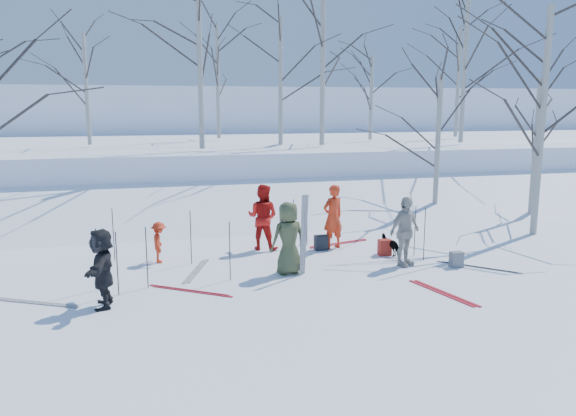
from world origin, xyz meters
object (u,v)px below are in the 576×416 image
object	(u,v)px
dog	(390,245)
skier_grey_west	(102,268)
backpack_red	(385,247)
skier_red_north	(333,217)
skier_redor_behind	(263,217)
skier_olive_center	(288,238)
backpack_grey	(456,259)
backpack_dark	(321,243)
skier_cream_east	(405,231)
skier_red_seated	(159,242)

from	to	relation	value
dog	skier_grey_west	bearing A→B (deg)	-14.30
dog	backpack_red	xyz separation A→B (m)	(-0.16, -0.00, -0.06)
skier_red_north	skier_redor_behind	size ratio (longest dim) A/B	0.99
backpack_red	skier_olive_center	bearing A→B (deg)	-161.70
backpack_red	backpack_grey	distance (m)	1.90
dog	backpack_dark	bearing A→B (deg)	-61.48
skier_cream_east	dog	distance (m)	1.16
skier_redor_behind	skier_grey_west	bearing A→B (deg)	74.38
skier_olive_center	backpack_red	distance (m)	3.06
backpack_dark	backpack_red	bearing A→B (deg)	-32.80
skier_red_north	backpack_grey	world-z (taller)	skier_red_north
skier_cream_east	backpack_red	bearing A→B (deg)	68.24
backpack_red	dog	bearing A→B (deg)	1.31
skier_red_seated	skier_grey_west	size ratio (longest dim) A/B	0.66
skier_grey_west	backpack_dark	size ratio (longest dim) A/B	3.90
skier_grey_west	backpack_dark	xyz separation A→B (m)	(5.41, 3.11, -0.58)
backpack_dark	skier_red_north	bearing A→B (deg)	16.56
skier_redor_behind	skier_cream_east	size ratio (longest dim) A/B	1.04
skier_redor_behind	backpack_grey	bearing A→B (deg)	177.79
backpack_dark	skier_olive_center	bearing A→B (deg)	-126.62
skier_olive_center	dog	xyz separation A→B (m)	(3.00, 0.94, -0.58)
skier_red_seated	skier_grey_west	bearing A→B (deg)	161.66
skier_grey_west	dog	bearing A→B (deg)	110.58
backpack_red	backpack_dark	bearing A→B (deg)	147.20
skier_olive_center	skier_red_north	xyz separation A→B (m)	(1.76, 1.98, 0.03)
skier_grey_west	skier_cream_east	bearing A→B (deg)	103.01
skier_red_seated	skier_redor_behind	bearing A→B (deg)	-73.77
dog	backpack_dark	distance (m)	1.86
skier_cream_east	skier_grey_west	bearing A→B (deg)	164.38
backpack_dark	backpack_grey	bearing A→B (deg)	-41.43
skier_olive_center	skier_red_seated	distance (m)	3.36
skier_cream_east	skier_grey_west	xyz separation A→B (m)	(-6.92, -1.18, -0.07)
backpack_red	backpack_grey	xyz separation A→B (m)	(1.24, -1.44, -0.02)
skier_grey_west	backpack_red	bearing A→B (deg)	110.94
skier_red_seated	skier_cream_east	size ratio (longest dim) A/B	0.60
skier_redor_behind	skier_olive_center	bearing A→B (deg)	124.81
backpack_grey	backpack_dark	world-z (taller)	backpack_dark
skier_olive_center	skier_red_seated	xyz separation A→B (m)	(-2.88, 1.69, -0.33)
skier_grey_west	backpack_dark	distance (m)	6.27
skier_grey_west	skier_red_seated	bearing A→B (deg)	162.05
skier_red_north	skier_grey_west	xyz separation A→B (m)	(-5.78, -3.21, -0.10)
skier_olive_center	skier_red_north	bearing A→B (deg)	-143.83
skier_olive_center	backpack_red	xyz separation A→B (m)	(2.84, 0.94, -0.64)
skier_olive_center	backpack_dark	xyz separation A→B (m)	(1.39, 1.87, -0.65)
dog	backpack_red	distance (m)	0.17
skier_red_seated	backpack_grey	distance (m)	7.30
dog	backpack_grey	xyz separation A→B (m)	(1.07, -1.44, -0.08)
skier_olive_center	backpack_grey	world-z (taller)	skier_olive_center
skier_red_seated	skier_olive_center	bearing A→B (deg)	-117.42
skier_grey_west	skier_olive_center	bearing A→B (deg)	110.42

